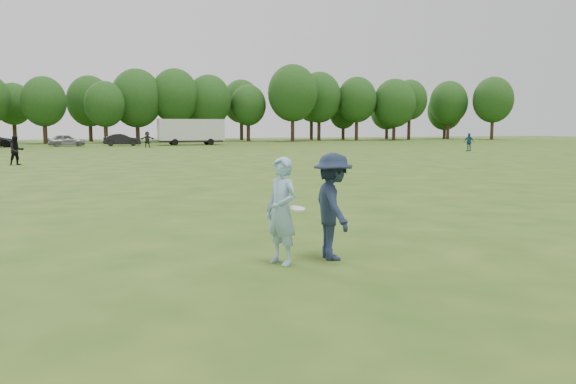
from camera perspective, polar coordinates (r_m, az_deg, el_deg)
name	(u,v)px	position (r m, az deg, el deg)	size (l,w,h in m)	color
ground	(350,260)	(9.97, 6.35, -6.86)	(200.00, 200.00, 0.00)	#284B15
thrower	(282,211)	(9.47, -0.66, -1.93)	(0.66, 0.44, 1.82)	#89B5D4
defender	(333,206)	(9.83, 4.59, -1.46)	(1.21, 0.70, 1.88)	#1B263C
player_far_a	(16,150)	(37.42, -25.87, 3.82)	(0.86, 0.67, 1.78)	black
player_far_b	(469,142)	(55.56, 17.89, 4.86)	(1.00, 0.42, 1.71)	navy
player_far_d	(147,139)	(63.90, -14.10, 5.21)	(1.65, 0.52, 1.78)	#272727
car_e	(67,140)	(69.90, -21.57, 4.90)	(1.66, 4.12, 1.40)	gray
car_f	(122,140)	(69.72, -16.49, 5.10)	(1.51, 4.33, 1.43)	black
field_cone	(277,147)	(59.35, -1.15, 4.59)	(0.28, 0.28, 0.30)	orange
disc_in_play	(297,209)	(9.30, 0.92, -1.69)	(0.28, 0.28, 0.09)	white
cargo_trailer	(191,131)	(71.14, -9.83, 6.16)	(9.00, 2.75, 3.20)	silver
treeline	(135,99)	(85.97, -15.24, 9.09)	(130.35, 18.39, 11.74)	#332114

